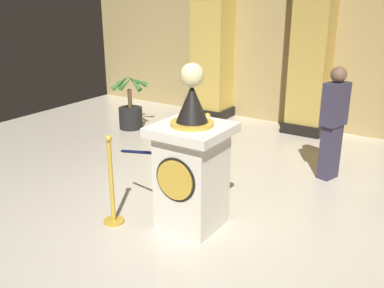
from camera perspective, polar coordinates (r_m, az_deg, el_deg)
name	(u,v)px	position (r m, az deg, el deg)	size (l,w,h in m)	color
ground_plane	(179,227)	(4.97, -1.81, -10.96)	(10.97, 10.97, 0.00)	beige
back_wall	(321,19)	(8.54, 16.87, 15.62)	(10.97, 0.16, 4.14)	tan
pedestal_clock	(192,166)	(4.69, -0.03, -2.90)	(0.78, 0.78, 1.85)	silver
stanchion_near	(207,163)	(5.69, 2.00, -2.61)	(0.24, 0.24, 1.07)	gold
stanchion_far	(112,193)	(4.96, -10.62, -6.42)	(0.24, 0.24, 1.07)	gold
velvet_rope	(162,146)	(5.14, -3.96, -0.23)	(0.91, 0.93, 0.22)	#141947
column_left	(214,22)	(9.07, 2.97, 15.95)	(0.86, 0.86, 3.97)	black
column_centre_rear	(315,26)	(8.23, 16.09, 14.90)	(0.78, 0.78, 3.97)	black
potted_palm_left	(130,111)	(8.46, -8.22, 4.43)	(0.73, 0.71, 1.08)	black
bystander_guest	(333,121)	(6.23, 18.34, 2.89)	(0.32, 0.41, 1.60)	#383347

